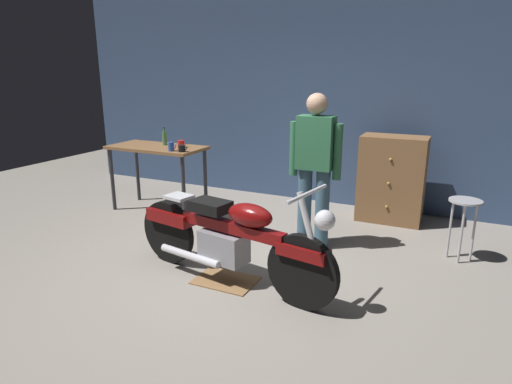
{
  "coord_description": "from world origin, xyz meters",
  "views": [
    {
      "loc": [
        1.95,
        -3.31,
        1.91
      ],
      "look_at": [
        0.04,
        0.7,
        0.65
      ],
      "focal_mm": 30.7,
      "sensor_mm": 36.0,
      "label": 1
    }
  ],
  "objects": [
    {
      "name": "ground_plane",
      "position": [
        0.0,
        0.0,
        0.0
      ],
      "size": [
        12.0,
        12.0,
        0.0
      ],
      "primitive_type": "plane",
      "color": "gray"
    },
    {
      "name": "back_wall",
      "position": [
        0.0,
        2.8,
        1.55
      ],
      "size": [
        8.0,
        0.12,
        3.1
      ],
      "primitive_type": "cube",
      "color": "#384C70",
      "rests_on": "ground_plane"
    },
    {
      "name": "workbench",
      "position": [
        -1.76,
        1.38,
        0.79
      ],
      "size": [
        1.3,
        0.64,
        0.9
      ],
      "color": "brown",
      "rests_on": "ground_plane"
    },
    {
      "name": "motorcycle",
      "position": [
        0.16,
        -0.1,
        0.45
      ],
      "size": [
        2.17,
        0.7,
        1.0
      ],
      "rotation": [
        0.0,
        0.0,
        -0.18
      ],
      "color": "black",
      "rests_on": "ground_plane"
    },
    {
      "name": "person_standing",
      "position": [
        0.57,
        1.05,
        0.93
      ],
      "size": [
        0.57,
        0.22,
        1.67
      ],
      "rotation": [
        0.0,
        0.0,
        3.14
      ],
      "color": "#3D5F74",
      "rests_on": "ground_plane"
    },
    {
      "name": "shop_stool",
      "position": [
        2.05,
        1.37,
        0.5
      ],
      "size": [
        0.32,
        0.32,
        0.64
      ],
      "color": "#B2B2B7",
      "rests_on": "ground_plane"
    },
    {
      "name": "wooden_dresser",
      "position": [
        1.19,
        2.3,
        0.55
      ],
      "size": [
        0.8,
        0.47,
        1.1
      ],
      "color": "brown",
      "rests_on": "ground_plane"
    },
    {
      "name": "drip_tray",
      "position": [
        0.11,
        -0.1,
        0.01
      ],
      "size": [
        0.56,
        0.4,
        0.01
      ],
      "primitive_type": "cube",
      "color": "olive",
      "rests_on": "ground_plane"
    },
    {
      "name": "mug_black_matte",
      "position": [
        -1.21,
        1.18,
        0.94
      ],
      "size": [
        0.12,
        0.09,
        0.09
      ],
      "color": "black",
      "rests_on": "workbench"
    },
    {
      "name": "mug_red_diner",
      "position": [
        -1.41,
        1.44,
        0.95
      ],
      "size": [
        0.12,
        0.09,
        0.09
      ],
      "color": "red",
      "rests_on": "workbench"
    },
    {
      "name": "mug_blue_enamel",
      "position": [
        -1.37,
        1.16,
        0.96
      ],
      "size": [
        0.11,
        0.07,
        0.11
      ],
      "color": "#2D51AD",
      "rests_on": "workbench"
    },
    {
      "name": "bottle",
      "position": [
        -1.72,
        1.5,
        1.0
      ],
      "size": [
        0.06,
        0.06,
        0.24
      ],
      "color": "#4C8C4C",
      "rests_on": "workbench"
    }
  ]
}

